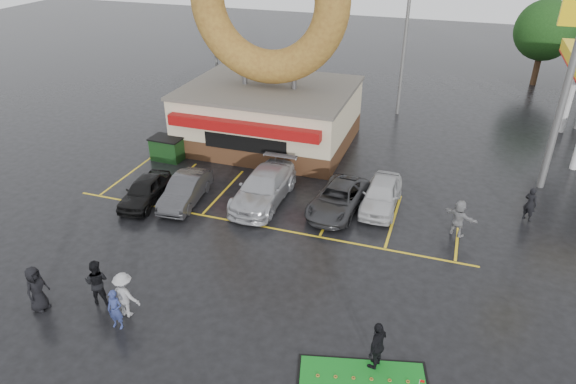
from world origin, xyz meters
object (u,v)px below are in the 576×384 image
(car_grey, at_px, (338,199))
(car_black, at_px, (145,190))
(car_white, at_px, (381,194))
(putting_green, at_px, (362,380))
(person_blue, at_px, (115,310))
(car_silver, at_px, (264,187))
(donut_shop, at_px, (269,74))
(streetlight_mid, at_px, (404,48))
(car_dgrey, at_px, (185,190))
(dumpster, at_px, (168,149))
(person_cameraman, at_px, (377,346))
(streetlight_left, at_px, (214,37))

(car_grey, bearing_deg, car_black, -160.13)
(car_white, bearing_deg, putting_green, -82.73)
(car_black, height_order, person_blue, person_blue)
(putting_green, bearing_deg, car_silver, 126.17)
(donut_shop, bearing_deg, car_grey, -48.20)
(streetlight_mid, xyz_separation_m, car_dgrey, (-8.34, -16.58, -4.10))
(donut_shop, xyz_separation_m, car_silver, (2.39, -7.26, -3.68))
(car_black, bearing_deg, dumpster, 102.05)
(car_black, bearing_deg, person_blue, -69.58)
(car_silver, height_order, person_blue, person_blue)
(person_cameraman, bearing_deg, car_white, -154.84)
(car_black, bearing_deg, car_silver, 13.93)
(person_cameraman, distance_m, putting_green, 1.17)
(car_black, distance_m, car_silver, 6.03)
(car_black, xyz_separation_m, person_cameraman, (13.08, -7.02, 0.27))
(donut_shop, distance_m, car_grey, 10.05)
(streetlight_mid, bearing_deg, streetlight_left, -175.91)
(donut_shop, height_order, person_blue, donut_shop)
(car_dgrey, height_order, person_blue, person_blue)
(streetlight_left, xyz_separation_m, car_white, (15.17, -12.90, -4.06))
(donut_shop, xyz_separation_m, person_cameraman, (9.80, -16.31, -3.54))
(car_white, relative_size, person_cameraman, 2.29)
(car_white, bearing_deg, person_blue, -122.54)
(donut_shop, bearing_deg, person_blue, -87.57)
(car_grey, bearing_deg, car_white, 32.26)
(streetlight_left, xyz_separation_m, car_grey, (13.20, -13.88, -4.14))
(car_black, bearing_deg, person_cameraman, -34.02)
(streetlight_mid, relative_size, car_silver, 1.66)
(car_black, relative_size, car_silver, 0.71)
(person_cameraman, bearing_deg, donut_shop, -132.78)
(streetlight_left, bearing_deg, car_silver, -56.52)
(car_silver, bearing_deg, dumpster, 158.64)
(car_white, height_order, dumpster, car_white)
(person_cameraman, distance_m, dumpster, 18.92)
(donut_shop, relative_size, person_cameraman, 7.30)
(donut_shop, distance_m, putting_green, 19.99)
(car_dgrey, distance_m, person_blue, 9.06)
(donut_shop, distance_m, car_black, 10.56)
(streetlight_mid, distance_m, putting_green, 25.53)
(putting_green, bearing_deg, car_white, 96.97)
(person_blue, bearing_deg, dumpster, 111.30)
(streetlight_mid, relative_size, car_black, 2.33)
(car_black, distance_m, car_grey, 9.77)
(streetlight_left, relative_size, car_silver, 1.66)
(dumpster, bearing_deg, car_dgrey, -48.64)
(car_black, relative_size, dumpster, 2.14)
(person_cameraman, bearing_deg, car_black, -101.99)
(car_dgrey, distance_m, putting_green, 13.73)
(donut_shop, bearing_deg, car_silver, -71.76)
(putting_green, bearing_deg, donut_shop, 119.24)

